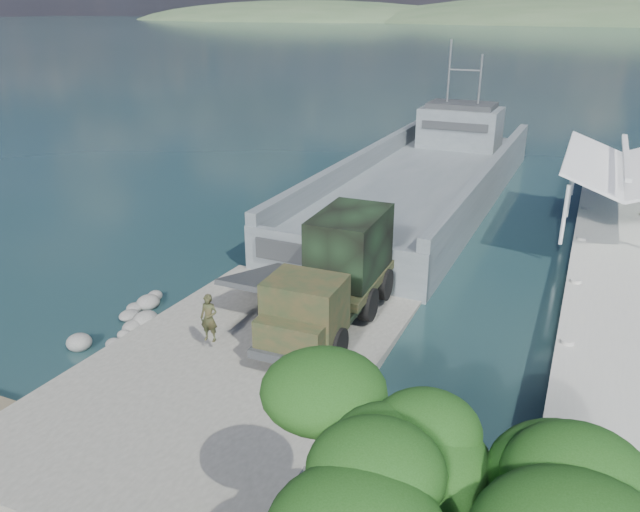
{
  "coord_description": "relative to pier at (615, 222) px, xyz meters",
  "views": [
    {
      "loc": [
        11.09,
        -18.14,
        12.83
      ],
      "look_at": [
        0.54,
        6.0,
        2.25
      ],
      "focal_mm": 35.0,
      "sensor_mm": 36.0,
      "label": 1
    }
  ],
  "objects": [
    {
      "name": "soldier",
      "position": [
        -14.19,
        -19.33,
        -0.14
      ],
      "size": [
        0.75,
        0.54,
        1.91
      ],
      "primitive_type": "imported",
      "rotation": [
        0.0,
        0.0,
        0.11
      ],
      "color": "#1E311B",
      "rests_on": "boat_ramp"
    },
    {
      "name": "ground",
      "position": [
        -13.0,
        -18.77,
        -1.6
      ],
      "size": [
        1400.0,
        1400.0,
        0.0
      ],
      "primitive_type": "plane",
      "color": "#183B3A",
      "rests_on": "ground"
    },
    {
      "name": "military_truck",
      "position": [
        -10.71,
        -15.12,
        1.01
      ],
      "size": [
        3.15,
        9.2,
        4.24
      ],
      "rotation": [
        0.0,
        0.0,
        0.02
      ],
      "color": "black",
      "rests_on": "boat_ramp"
    },
    {
      "name": "overhang_tree",
      "position": [
        -3.56,
        -29.1,
        3.64
      ],
      "size": [
        7.2,
        6.64,
        6.54
      ],
      "color": "black",
      "rests_on": "ground"
    },
    {
      "name": "boat_ramp",
      "position": [
        -13.0,
        -19.77,
        -1.35
      ],
      "size": [
        10.0,
        18.0,
        0.5
      ],
      "primitive_type": "cube",
      "color": "slate",
      "rests_on": "ground"
    },
    {
      "name": "landing_craft",
      "position": [
        -12.31,
        4.74,
        -0.68
      ],
      "size": [
        10.22,
        37.98,
        11.23
      ],
      "rotation": [
        0.0,
        0.0,
        -0.02
      ],
      "color": "#515A5F",
      "rests_on": "ground"
    },
    {
      "name": "pier",
      "position": [
        0.0,
        0.0,
        0.0
      ],
      "size": [
        6.4,
        44.0,
        6.1
      ],
      "color": "beige",
      "rests_on": "ground"
    },
    {
      "name": "shoreline_rocks",
      "position": [
        -19.2,
        -18.27,
        -1.6
      ],
      "size": [
        3.2,
        5.6,
        0.9
      ],
      "primitive_type": null,
      "color": "#595957",
      "rests_on": "ground"
    }
  ]
}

